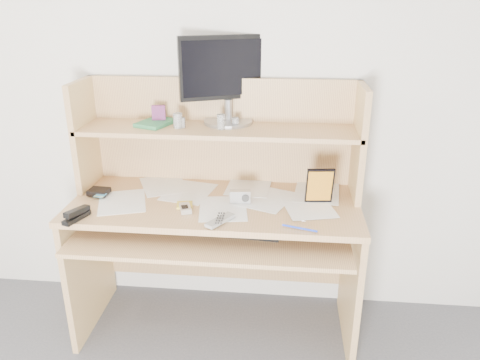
# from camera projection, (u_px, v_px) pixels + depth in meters

# --- Properties ---
(back_wall) EXTENTS (3.60, 0.04, 2.50)m
(back_wall) POSITION_uv_depth(u_px,v_px,m) (222.00, 87.00, 2.39)
(back_wall) COLOR silver
(back_wall) RESTS_ON floor
(desk) EXTENTS (1.40, 0.70, 1.30)m
(desk) POSITION_uv_depth(u_px,v_px,m) (218.00, 205.00, 2.38)
(desk) COLOR tan
(desk) RESTS_ON floor
(paper_clutter) EXTENTS (1.32, 0.54, 0.01)m
(paper_clutter) POSITION_uv_depth(u_px,v_px,m) (215.00, 201.00, 2.28)
(paper_clutter) COLOR white
(paper_clutter) RESTS_ON desk
(keyboard) EXTENTS (0.47, 0.20, 0.03)m
(keyboard) POSITION_uv_depth(u_px,v_px,m) (233.00, 227.00, 2.21)
(keyboard) COLOR black
(keyboard) RESTS_ON desk
(tv_remote) EXTENTS (0.12, 0.16, 0.02)m
(tv_remote) POSITION_uv_depth(u_px,v_px,m) (220.00, 220.00, 2.06)
(tv_remote) COLOR gray
(tv_remote) RESTS_ON paper_clutter
(flip_phone) EXTENTS (0.08, 0.10, 0.02)m
(flip_phone) POSITION_uv_depth(u_px,v_px,m) (185.00, 207.00, 2.17)
(flip_phone) COLOR silver
(flip_phone) RESTS_ON paper_clutter
(stapler) EXTENTS (0.08, 0.15, 0.04)m
(stapler) POSITION_uv_depth(u_px,v_px,m) (76.00, 214.00, 2.08)
(stapler) COLOR black
(stapler) RESTS_ON paper_clutter
(wallet) EXTENTS (0.10, 0.09, 0.02)m
(wallet) POSITION_uv_depth(u_px,v_px,m) (99.00, 192.00, 2.35)
(wallet) COLOR black
(wallet) RESTS_ON paper_clutter
(sticky_note_pad) EXTENTS (0.09, 0.09, 0.01)m
(sticky_note_pad) POSITION_uv_depth(u_px,v_px,m) (185.00, 205.00, 2.23)
(sticky_note_pad) COLOR #FFFC43
(sticky_note_pad) RESTS_ON desk
(digital_camera) EXTENTS (0.10, 0.05, 0.06)m
(digital_camera) POSITION_uv_depth(u_px,v_px,m) (240.00, 196.00, 2.25)
(digital_camera) COLOR #ACACAF
(digital_camera) RESTS_ON paper_clutter
(game_case) EXTENTS (0.13, 0.03, 0.18)m
(game_case) POSITION_uv_depth(u_px,v_px,m) (320.00, 186.00, 2.21)
(game_case) COLOR black
(game_case) RESTS_ON paper_clutter
(blue_pen) EXTENTS (0.15, 0.06, 0.01)m
(blue_pen) POSITION_uv_depth(u_px,v_px,m) (300.00, 228.00, 2.00)
(blue_pen) COLOR #1A36C6
(blue_pen) RESTS_ON paper_clutter
(card_box) EXTENTS (0.07, 0.03, 0.09)m
(card_box) POSITION_uv_depth(u_px,v_px,m) (159.00, 114.00, 2.35)
(card_box) COLOR maroon
(card_box) RESTS_ON desk
(shelf_book) EXTENTS (0.20, 0.23, 0.02)m
(shelf_book) POSITION_uv_depth(u_px,v_px,m) (156.00, 123.00, 2.34)
(shelf_book) COLOR #358654
(shelf_book) RESTS_ON desk
(chip_stack_a) EXTENTS (0.04, 0.04, 0.05)m
(chip_stack_a) POSITION_uv_depth(u_px,v_px,m) (182.00, 123.00, 2.29)
(chip_stack_a) COLOR black
(chip_stack_a) RESTS_ON desk
(chip_stack_b) EXTENTS (0.05, 0.05, 0.07)m
(chip_stack_b) POSITION_uv_depth(u_px,v_px,m) (178.00, 121.00, 2.28)
(chip_stack_b) COLOR white
(chip_stack_b) RESTS_ON desk
(chip_stack_c) EXTENTS (0.05, 0.05, 0.04)m
(chip_stack_c) POSITION_uv_depth(u_px,v_px,m) (235.00, 122.00, 2.31)
(chip_stack_c) COLOR black
(chip_stack_c) RESTS_ON desk
(chip_stack_d) EXTENTS (0.05, 0.05, 0.07)m
(chip_stack_d) POSITION_uv_depth(u_px,v_px,m) (221.00, 122.00, 2.26)
(chip_stack_d) COLOR white
(chip_stack_d) RESTS_ON desk
(monitor) EXTENTS (0.47, 0.27, 0.43)m
(monitor) POSITION_uv_depth(u_px,v_px,m) (228.00, 77.00, 2.31)
(monitor) COLOR #9A9B9F
(monitor) RESTS_ON desk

